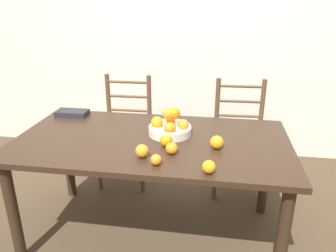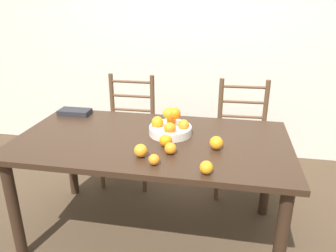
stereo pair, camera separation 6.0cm
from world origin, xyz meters
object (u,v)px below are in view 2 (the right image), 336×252
object	(u,v)px
orange_loose_2	(154,160)
chair_left	(129,130)
orange_loose_0	(166,141)
orange_loose_4	(216,143)
orange_loose_1	(206,168)
book_stack	(75,112)
chair_right	(242,138)
orange_loose_3	(170,148)
orange_loose_5	(141,151)
fruit_bowl	(170,127)

from	to	relation	value
orange_loose_2	chair_left	xyz separation A→B (m)	(-0.49, 1.08, -0.29)
orange_loose_0	orange_loose_4	size ratio (longest dim) A/B	0.94
orange_loose_1	book_stack	distance (m)	1.29
orange_loose_0	chair_right	distance (m)	1.02
orange_loose_3	orange_loose_5	size ratio (longest dim) A/B	0.92
orange_loose_1	orange_loose_4	world-z (taller)	orange_loose_4
chair_left	orange_loose_5	bearing A→B (deg)	-69.33
orange_loose_1	chair_right	bearing A→B (deg)	78.88
chair_right	book_stack	bearing A→B (deg)	-165.39
book_stack	fruit_bowl	bearing A→B (deg)	-17.61
chair_left	orange_loose_1	bearing A→B (deg)	-56.40
fruit_bowl	orange_loose_1	size ratio (longest dim) A/B	4.03
orange_loose_1	orange_loose_5	distance (m)	0.40
orange_loose_0	orange_loose_3	bearing A→B (deg)	-63.90
orange_loose_0	chair_left	distance (m)	1.02
orange_loose_3	chair_left	xyz separation A→B (m)	(-0.55, 0.93, -0.30)
orange_loose_0	chair_left	bearing A→B (deg)	120.94
orange_loose_1	book_stack	size ratio (longest dim) A/B	0.29
orange_loose_0	orange_loose_3	distance (m)	0.11
orange_loose_2	orange_loose_1	bearing A→B (deg)	-9.01
orange_loose_4	orange_loose_0	bearing A→B (deg)	-176.77
orange_loose_3	orange_loose_5	distance (m)	0.17
fruit_bowl	orange_loose_2	distance (m)	0.43
fruit_bowl	orange_loose_3	xyz separation A→B (m)	(0.05, -0.29, -0.02)
fruit_bowl	book_stack	world-z (taller)	fruit_bowl
fruit_bowl	chair_right	world-z (taller)	chair_right
orange_loose_1	orange_loose_5	xyz separation A→B (m)	(-0.38, 0.12, 0.00)
orange_loose_5	chair_left	distance (m)	1.12
fruit_bowl	orange_loose_3	world-z (taller)	fruit_bowl
orange_loose_1	chair_right	distance (m)	1.18
orange_loose_1	orange_loose_4	bearing A→B (deg)	83.51
fruit_bowl	orange_loose_5	world-z (taller)	fruit_bowl
orange_loose_3	chair_right	distance (m)	1.08
fruit_bowl	orange_loose_1	xyz separation A→B (m)	(0.27, -0.48, -0.02)
fruit_bowl	book_stack	bearing A→B (deg)	162.39
orange_loose_3	orange_loose_5	bearing A→B (deg)	-156.63
orange_loose_4	chair_left	size ratio (longest dim) A/B	0.08
orange_loose_0	orange_loose_1	size ratio (longest dim) A/B	1.08
orange_loose_4	fruit_bowl	bearing A→B (deg)	150.55
orange_loose_3	orange_loose_5	world-z (taller)	orange_loose_5
orange_loose_1	orange_loose_5	bearing A→B (deg)	161.85
orange_loose_1	fruit_bowl	bearing A→B (deg)	119.75
chair_left	orange_loose_2	bearing A→B (deg)	-66.52
orange_loose_2	orange_loose_4	distance (m)	0.41
orange_loose_1	book_stack	xyz separation A→B (m)	(-1.07, 0.73, -0.02)
orange_loose_1	orange_loose_3	size ratio (longest dim) A/B	1.01
orange_loose_5	chair_left	world-z (taller)	chair_left
fruit_bowl	orange_loose_5	bearing A→B (deg)	-106.16
fruit_bowl	chair_right	size ratio (longest dim) A/B	0.30
orange_loose_3	orange_loose_2	bearing A→B (deg)	-113.32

